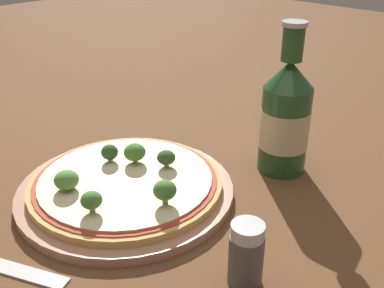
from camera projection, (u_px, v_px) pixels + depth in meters
name	position (u px, v px, depth m)	size (l,w,h in m)	color
ground_plane	(127.00, 190.00, 0.61)	(3.00, 3.00, 0.00)	brown
plate	(126.00, 190.00, 0.60)	(0.29, 0.29, 0.01)	tan
pizza	(126.00, 182.00, 0.59)	(0.25, 0.25, 0.01)	tan
broccoli_floret_0	(91.00, 200.00, 0.51)	(0.03, 0.03, 0.03)	#89A866
broccoli_floret_1	(110.00, 152.00, 0.62)	(0.02, 0.02, 0.02)	#89A866
broccoli_floret_2	(165.00, 190.00, 0.53)	(0.03, 0.03, 0.03)	#89A866
broccoli_floret_3	(135.00, 152.00, 0.62)	(0.03, 0.03, 0.03)	#89A866
broccoli_floret_4	(67.00, 180.00, 0.56)	(0.03, 0.03, 0.02)	#89A866
broccoli_floret_5	(166.00, 158.00, 0.61)	(0.03, 0.03, 0.02)	#89A866
beer_bottle	(285.00, 117.00, 0.63)	(0.07, 0.07, 0.21)	#234C28
pepper_shaker	(246.00, 255.00, 0.44)	(0.04, 0.04, 0.07)	#4C4C51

